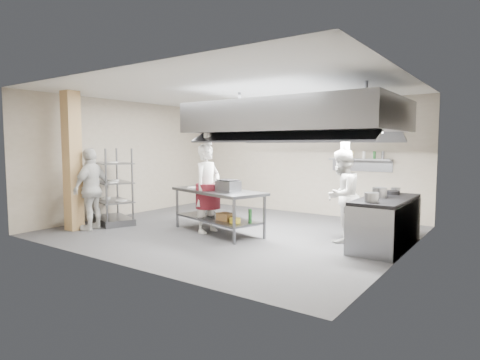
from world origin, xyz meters
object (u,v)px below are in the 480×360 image
Objects in this scene: chef_head at (208,188)px; griddle at (228,186)px; cooking_range at (385,224)px; chef_line at (341,196)px; stockpot at (380,193)px; chef_plating at (92,189)px; pass_rack at (112,186)px; island at (218,211)px.

chef_head reaches higher than griddle.
cooking_range is 3.59m from chef_head.
stockpot is at bearing 98.45° from chef_line.
chef_line reaches higher than stockpot.
griddle is at bearing -162.88° from cooking_range.
chef_head is 0.55m from griddle.
chef_plating is at bearing -158.97° from stockpot.
stockpot is (5.76, 1.45, 0.10)m from pass_rack.
stockpot is at bearing -73.26° from chef_head.
chef_head is 2.75m from chef_line.
pass_rack is (-2.65, -0.66, 0.43)m from island.
chef_line is (2.42, 0.75, 0.43)m from island.
chef_plating is 6.89× the size of stockpot.
stockpot is at bearing 34.11° from pass_rack.
chef_plating is 3.05m from griddle.
island is 2.76m from pass_rack.
pass_rack is 0.72m from chef_plating.
island is 0.66m from griddle.
cooking_range is 6.09m from chef_plating.
stockpot is (2.78, 0.88, -0.03)m from griddle.
griddle reaches higher than island.
griddle is at bearing 30.83° from pass_rack.
island is at bearing 33.96° from pass_rack.
stockpot is (0.70, 0.04, 0.10)m from chef_line.
pass_rack is at bearing -160.04° from griddle.
chef_line is 5.30m from chef_plating.
chef_head is at bearing -165.43° from cooking_range.
chef_line is at bearing 98.16° from chef_plating.
island is 2.83m from chef_plating.
cooking_range is 1.07× the size of chef_head.
pass_rack is at bearing -178.95° from chef_plating.
chef_plating reaches higher than stockpot.
island is at bearing -67.68° from chef_line.
chef_head is 3.44m from stockpot.
chef_line is 4.05× the size of griddle.
chef_line is at bearing 35.54° from pass_rack.
cooking_range is 0.94m from chef_line.
chef_plating is at bearing -146.53° from griddle.
chef_plating reaches higher than cooking_range.
cooking_range is 4.58× the size of griddle.
chef_line is at bearing 31.04° from griddle.
island is 8.57× the size of stockpot.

